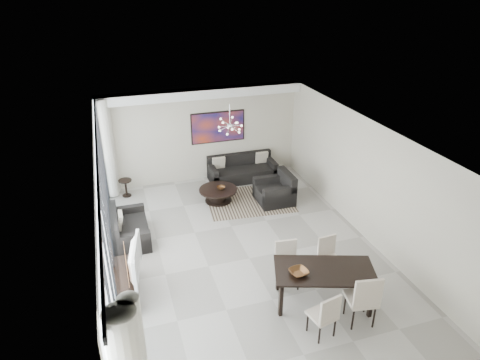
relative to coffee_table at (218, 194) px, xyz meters
name	(u,v)px	position (x,y,z in m)	size (l,w,h in m)	color
room_shell	(270,200)	(0.42, -2.87, 1.24)	(6.00, 9.00, 2.90)	#A8A39B
window_wall	(112,223)	(-2.90, -2.87, 1.25)	(0.37, 8.95, 2.90)	white
soffit	(202,93)	(-0.04, 1.43, 2.56)	(5.98, 0.40, 0.26)	white
painting	(218,127)	(0.46, 1.60, 1.44)	(1.68, 0.04, 0.98)	#B43919
chandelier	(230,126)	(0.26, -0.37, 2.14)	(0.66, 0.66, 0.71)	silver
rug	(249,201)	(0.84, -0.27, -0.21)	(2.37, 1.82, 0.01)	black
coffee_table	(218,194)	(0.00, 0.00, 0.00)	(1.08, 1.08, 0.38)	black
bowl_coffee	(221,188)	(0.08, -0.02, 0.20)	(0.24, 0.24, 0.08)	brown
sofa_main	(242,171)	(1.10, 1.19, 0.04)	(2.09, 0.86, 0.76)	black
loveseat	(128,230)	(-2.59, -1.23, 0.04)	(0.85, 1.51, 0.76)	black
armchair	(276,192)	(1.55, -0.50, 0.08)	(0.96, 1.01, 0.85)	black
side_table	(126,185)	(-2.47, 1.11, 0.13)	(0.38, 0.38, 0.52)	black
tv_console	(126,285)	(-2.80, -3.26, 0.01)	(0.41, 1.45, 0.45)	black
television	(131,260)	(-2.64, -3.25, 0.58)	(1.20, 0.16, 0.69)	gray
dining_table	(324,273)	(0.85, -4.67, 0.49)	(2.10, 1.50, 0.79)	black
dining_chair_sw	(326,314)	(0.47, -5.49, 0.33)	(0.51, 0.51, 0.95)	#C2B2A0
dining_chair_se	(364,297)	(1.25, -5.43, 0.43)	(0.59, 0.59, 1.12)	#C2B2A0
dining_chair_nw	(287,260)	(0.41, -3.90, 0.35)	(0.50, 0.50, 0.99)	#C2B2A0
dining_chair_ne	(328,254)	(1.37, -3.91, 0.31)	(0.45, 0.45, 0.91)	#C2B2A0
bowl_dining	(299,272)	(0.32, -4.64, 0.62)	(0.35, 0.35, 0.09)	brown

